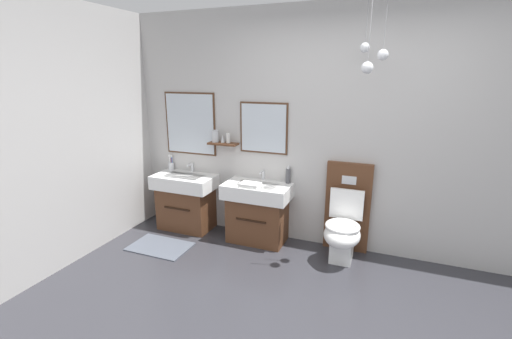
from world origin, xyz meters
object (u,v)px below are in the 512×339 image
at_px(vanity_sink_right, 258,210).
at_px(soap_dispenser, 288,176).
at_px(vanity_sink_left, 186,200).
at_px(toilet, 345,224).
at_px(folded_hand_towel, 250,185).
at_px(toothbrush_cup, 171,165).

height_order(vanity_sink_right, soap_dispenser, soap_dispenser).
bearing_deg(vanity_sink_left, toilet, -0.26).
bearing_deg(vanity_sink_right, folded_hand_towel, -107.03).
relative_size(vanity_sink_right, toilet, 0.76).
relative_size(vanity_sink_left, soap_dispenser, 3.79).
distance_m(vanity_sink_left, toothbrush_cup, 0.51).
height_order(toilet, soap_dispenser, toilet).
bearing_deg(soap_dispenser, toilet, -14.04).
distance_m(vanity_sink_right, toilet, 0.99).
xyz_separation_m(vanity_sink_left, toilet, (1.96, -0.01, 0.00)).
bearing_deg(soap_dispenser, vanity_sink_right, -152.50).
height_order(vanity_sink_right, toilet, toilet).
xyz_separation_m(toilet, soap_dispenser, (-0.68, 0.17, 0.41)).
height_order(vanity_sink_left, vanity_sink_right, same).
relative_size(vanity_sink_left, toilet, 0.76).
bearing_deg(vanity_sink_left, vanity_sink_right, 0.00).
height_order(vanity_sink_left, folded_hand_towel, folded_hand_towel).
bearing_deg(toilet, vanity_sink_right, 179.48).
bearing_deg(vanity_sink_right, toilet, -0.52).
distance_m(toothbrush_cup, folded_hand_towel, 1.26).
xyz_separation_m(vanity_sink_left, soap_dispenser, (1.28, 0.16, 0.41)).
relative_size(vanity_sink_left, vanity_sink_right, 1.00).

